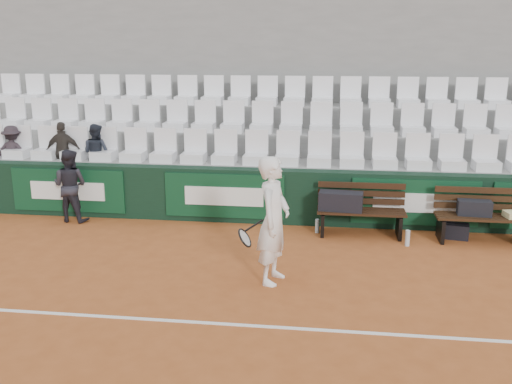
# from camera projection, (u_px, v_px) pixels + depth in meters

# --- Properties ---
(ground) EXTENTS (80.00, 80.00, 0.00)m
(ground) POSITION_uv_depth(u_px,v_px,m) (184.00, 322.00, 6.85)
(ground) COLOR #AA5426
(ground) RESTS_ON ground
(court_baseline) EXTENTS (18.00, 0.06, 0.01)m
(court_baseline) POSITION_uv_depth(u_px,v_px,m) (184.00, 321.00, 6.85)
(court_baseline) COLOR white
(court_baseline) RESTS_ON ground
(back_barrier) EXTENTS (18.00, 0.34, 1.00)m
(back_barrier) POSITION_uv_depth(u_px,v_px,m) (240.00, 195.00, 10.54)
(back_barrier) COLOR black
(back_barrier) RESTS_ON ground
(grandstand_tier_front) EXTENTS (18.00, 0.95, 1.00)m
(grandstand_tier_front) POSITION_uv_depth(u_px,v_px,m) (242.00, 187.00, 11.15)
(grandstand_tier_front) COLOR gray
(grandstand_tier_front) RESTS_ON ground
(grandstand_tier_mid) EXTENTS (18.00, 0.95, 1.45)m
(grandstand_tier_mid) POSITION_uv_depth(u_px,v_px,m) (248.00, 165.00, 12.01)
(grandstand_tier_mid) COLOR gray
(grandstand_tier_mid) RESTS_ON ground
(grandstand_tier_back) EXTENTS (18.00, 0.95, 1.90)m
(grandstand_tier_back) POSITION_uv_depth(u_px,v_px,m) (254.00, 147.00, 12.86)
(grandstand_tier_back) COLOR gray
(grandstand_tier_back) RESTS_ON ground
(grandstand_rear_wall) EXTENTS (18.00, 0.30, 4.40)m
(grandstand_rear_wall) POSITION_uv_depth(u_px,v_px,m) (258.00, 88.00, 13.13)
(grandstand_rear_wall) COLOR gray
(grandstand_rear_wall) RESTS_ON ground
(seat_row_front) EXTENTS (11.90, 0.44, 0.63)m
(seat_row_front) POSITION_uv_depth(u_px,v_px,m) (240.00, 147.00, 10.78)
(seat_row_front) COLOR white
(seat_row_front) RESTS_ON grandstand_tier_front
(seat_row_mid) EXTENTS (11.90, 0.44, 0.63)m
(seat_row_mid) POSITION_uv_depth(u_px,v_px,m) (247.00, 117.00, 11.57)
(seat_row_mid) COLOR white
(seat_row_mid) RESTS_ON grandstand_tier_mid
(seat_row_back) EXTENTS (11.90, 0.44, 0.63)m
(seat_row_back) POSITION_uv_depth(u_px,v_px,m) (253.00, 91.00, 12.36)
(seat_row_back) COLOR white
(seat_row_back) RESTS_ON grandstand_tier_back
(bench_left) EXTENTS (1.50, 0.56, 0.45)m
(bench_left) POSITION_uv_depth(u_px,v_px,m) (361.00, 223.00, 9.83)
(bench_left) COLOR black
(bench_left) RESTS_ON ground
(bench_right) EXTENTS (1.50, 0.56, 0.45)m
(bench_right) POSITION_uv_depth(u_px,v_px,m) (481.00, 229.00, 9.52)
(bench_right) COLOR #331D0F
(bench_right) RESTS_ON ground
(sports_bag_left) EXTENTS (0.77, 0.39, 0.32)m
(sports_bag_left) POSITION_uv_depth(u_px,v_px,m) (341.00, 201.00, 9.75)
(sports_bag_left) COLOR black
(sports_bag_left) RESTS_ON bench_left
(sports_bag_right) EXTENTS (0.56, 0.29, 0.25)m
(sports_bag_right) POSITION_uv_depth(u_px,v_px,m) (474.00, 208.00, 9.48)
(sports_bag_right) COLOR black
(sports_bag_right) RESTS_ON bench_right
(sports_bag_ground) EXTENTS (0.45, 0.32, 0.25)m
(sports_bag_ground) POSITION_uv_depth(u_px,v_px,m) (456.00, 231.00, 9.71)
(sports_bag_ground) COLOR black
(sports_bag_ground) RESTS_ON ground
(water_bottle_near) EXTENTS (0.07, 0.07, 0.25)m
(water_bottle_near) POSITION_uv_depth(u_px,v_px,m) (317.00, 226.00, 9.98)
(water_bottle_near) COLOR silver
(water_bottle_near) RESTS_ON ground
(water_bottle_far) EXTENTS (0.07, 0.07, 0.27)m
(water_bottle_far) POSITION_uv_depth(u_px,v_px,m) (408.00, 238.00, 9.35)
(water_bottle_far) COLOR silver
(water_bottle_far) RESTS_ON ground
(tennis_player) EXTENTS (0.78, 0.73, 1.78)m
(tennis_player) POSITION_uv_depth(u_px,v_px,m) (273.00, 221.00, 7.79)
(tennis_player) COLOR white
(tennis_player) RESTS_ON ground
(ball_kid) EXTENTS (0.72, 0.59, 1.36)m
(ball_kid) POSITION_uv_depth(u_px,v_px,m) (70.00, 186.00, 10.51)
(ball_kid) COLOR #222129
(ball_kid) RESTS_ON ground
(spectator_a) EXTENTS (0.73, 0.47, 1.08)m
(spectator_a) POSITION_uv_depth(u_px,v_px,m) (11.00, 130.00, 11.33)
(spectator_a) COLOR #282025
(spectator_a) RESTS_ON grandstand_tier_front
(spectator_b) EXTENTS (0.73, 0.40, 1.18)m
(spectator_b) POSITION_uv_depth(u_px,v_px,m) (62.00, 129.00, 11.19)
(spectator_b) COLOR #2F2B26
(spectator_b) RESTS_ON grandstand_tier_front
(spectator_c) EXTENTS (0.66, 0.58, 1.15)m
(spectator_c) POSITION_uv_depth(u_px,v_px,m) (95.00, 130.00, 11.11)
(spectator_c) COLOR #1F242F
(spectator_c) RESTS_ON grandstand_tier_front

